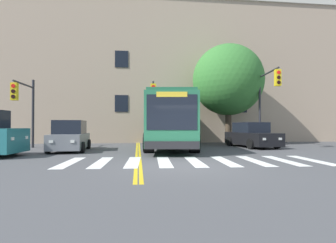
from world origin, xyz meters
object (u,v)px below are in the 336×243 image
car_black_far_lane (251,136)px  traffic_light_overhead (153,102)px  city_bus (171,121)px  street_tree_curbside_large (228,80)px  traffic_light_far_corner (25,102)px  traffic_light_near_corner (267,93)px  car_grey_near_lane (70,137)px  car_white_behind_bus (170,132)px

car_black_far_lane → traffic_light_overhead: 7.12m
car_black_far_lane → traffic_light_overhead: bearing=175.6°
city_bus → street_tree_curbside_large: 6.22m
traffic_light_far_corner → traffic_light_overhead: bearing=3.8°
traffic_light_near_corner → traffic_light_far_corner: traffic_light_near_corner is taller
car_grey_near_lane → traffic_light_far_corner: size_ratio=0.90×
car_grey_near_lane → street_tree_curbside_large: (10.98, 4.07, 4.24)m
city_bus → car_white_behind_bus: 8.81m
traffic_light_far_corner → car_grey_near_lane: bearing=-23.7°
car_white_behind_bus → street_tree_curbside_large: bearing=-59.8°
traffic_light_far_corner → street_tree_curbside_large: (14.02, 2.73, 2.10)m
car_white_behind_bus → traffic_light_near_corner: size_ratio=0.85×
car_black_far_lane → street_tree_curbside_large: bearing=103.8°
car_black_far_lane → traffic_light_near_corner: traffic_light_near_corner is taller
traffic_light_overhead → street_tree_curbside_large: 6.75m
city_bus → traffic_light_far_corner: size_ratio=2.61×
traffic_light_far_corner → street_tree_curbside_large: size_ratio=0.58×
traffic_light_overhead → traffic_light_far_corner: bearing=-176.2°
city_bus → car_black_far_lane: 5.58m
traffic_light_near_corner → traffic_light_overhead: size_ratio=1.23×
car_black_far_lane → traffic_light_far_corner: (-14.69, -0.01, 2.18)m
traffic_light_far_corner → city_bus: bearing=3.2°
traffic_light_near_corner → street_tree_curbside_large: size_ratio=0.71×
street_tree_curbside_large → car_white_behind_bus: bearing=120.2°
traffic_light_overhead → street_tree_curbside_large: (6.06, 2.21, 2.01)m
city_bus → traffic_light_overhead: 1.79m
city_bus → car_grey_near_lane: 6.52m
city_bus → car_grey_near_lane: bearing=-163.3°
car_grey_near_lane → traffic_light_far_corner: traffic_light_far_corner is taller
city_bus → car_black_far_lane: size_ratio=2.53×
city_bus → traffic_light_near_corner: size_ratio=2.13×
car_grey_near_lane → street_tree_curbside_large: size_ratio=0.52×
car_grey_near_lane → car_black_far_lane: bearing=6.6°
city_bus → car_black_far_lane: (5.47, -0.51, -1.00)m
city_bus → traffic_light_far_corner: traffic_light_far_corner is taller
street_tree_curbside_large → car_black_far_lane: bearing=-76.2°
car_black_far_lane → traffic_light_near_corner: bearing=-22.9°
car_grey_near_lane → traffic_light_near_corner: size_ratio=0.73×
car_white_behind_bus → car_grey_near_lane: bearing=-124.3°
car_black_far_lane → traffic_light_overhead: traffic_light_overhead is taller
car_white_behind_bus → street_tree_curbside_large: (3.77, -6.49, 4.20)m
city_bus → traffic_light_near_corner: (6.38, -0.89, 1.88)m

